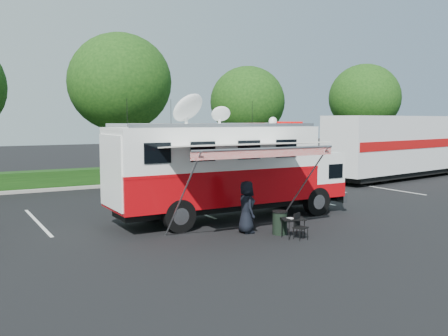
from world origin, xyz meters
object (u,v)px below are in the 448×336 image
at_px(semi_trailer, 402,146).
at_px(trash_bin, 280,223).
at_px(command_truck, 229,169).
at_px(folding_table, 293,220).

bearing_deg(semi_trailer, trash_bin, -151.13).
xyz_separation_m(trash_bin, semi_trailer, (16.07, 8.86, 1.70)).
bearing_deg(command_truck, folding_table, -85.78).
xyz_separation_m(folding_table, trash_bin, (-0.09, 0.60, -0.19)).
distance_m(folding_table, trash_bin, 0.63).
distance_m(trash_bin, semi_trailer, 18.43).
relative_size(command_truck, semi_trailer, 0.71).
height_order(folding_table, semi_trailer, semi_trailer).
bearing_deg(folding_table, semi_trailer, 30.61).
bearing_deg(command_truck, semi_trailer, 19.74).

